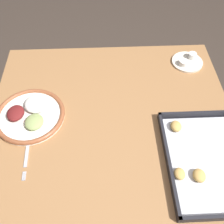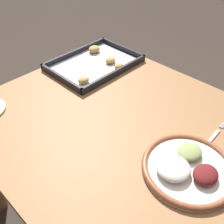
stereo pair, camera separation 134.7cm
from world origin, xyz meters
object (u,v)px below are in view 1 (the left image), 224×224
(dinner_plate, at_px, (30,114))
(saucer_plate, at_px, (187,61))
(fork, at_px, (27,153))
(baking_tray, at_px, (207,161))

(dinner_plate, distance_m, saucer_plate, 0.81)
(dinner_plate, height_order, fork, dinner_plate)
(dinner_plate, xyz_separation_m, fork, (0.18, 0.01, -0.01))
(dinner_plate, bearing_deg, baking_tray, 70.23)
(fork, bearing_deg, baking_tray, 81.83)
(dinner_plate, relative_size, baking_tray, 0.68)
(fork, height_order, baking_tray, baking_tray)
(saucer_plate, relative_size, baking_tray, 0.36)
(baking_tray, bearing_deg, saucer_plate, 174.88)
(dinner_plate, xyz_separation_m, saucer_plate, (-0.31, 0.74, -0.00))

